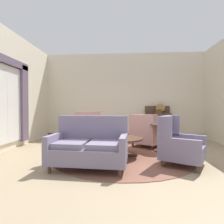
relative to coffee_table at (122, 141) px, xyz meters
The scene contains 15 objects.
ground 0.42m from the coffee_table, 89.78° to the right, with size 9.14×9.14×0.00m, color #9E896B.
wall_back 3.37m from the coffee_table, 89.99° to the left, with size 6.59×0.08×3.39m, color beige.
wall_left 3.56m from the coffee_table, 165.73° to the left, with size 0.08×4.57×3.39m, color beige.
baseboard_back 3.06m from the coffee_table, 89.99° to the left, with size 6.43×0.03×0.12m, color #4C3323.
area_rug 0.40m from the coffee_table, 89.74° to the left, with size 3.41×3.41×0.01m, color brown.
window_with_curtains 3.31m from the coffee_table, behind, with size 0.12×1.81×2.40m.
coffee_table is the anchor object (origin of this frame).
porcelain_vase 0.20m from the coffee_table, 123.23° to the left, with size 0.19×0.19×0.30m.
settee 1.07m from the coffee_table, 126.11° to the right, with size 1.51×0.92×1.01m.
armchair_far_left 1.32m from the coffee_table, 57.17° to the left, with size 1.16×1.18×0.98m.
armchair_near_sideboard 1.28m from the coffee_table, 25.24° to the right, with size 1.07×1.06×1.00m.
armchair_back_corner 1.42m from the coffee_table, 144.07° to the left, with size 1.13×1.10×1.08m.
side_table 1.17m from the coffee_table, 29.03° to the left, with size 0.57×0.57×0.74m.
sideboard 3.11m from the coffee_table, 64.64° to the left, with size 0.96×0.34×1.25m.
gramophone 3.16m from the coffee_table, 63.06° to the left, with size 0.48×0.55×0.53m.
Camera 1 is at (0.08, -4.18, 1.16)m, focal length 29.12 mm.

